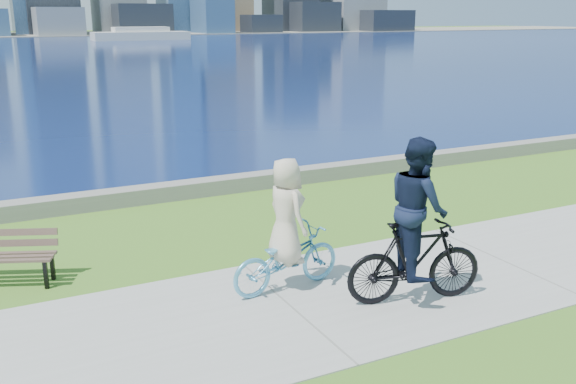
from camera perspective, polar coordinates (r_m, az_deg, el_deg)
name	(u,v)px	position (r m, az deg, el deg)	size (l,w,h in m)	color
ground	(291,308)	(9.28, 0.31, -10.28)	(320.00, 320.00, 0.00)	#3C6B1C
concrete_path	(292,307)	(9.27, 0.31, -10.23)	(80.00, 3.50, 0.02)	#9C9B97
seawall	(167,192)	(14.68, -10.70, 0.02)	(90.00, 0.50, 0.35)	slate
ferry_far	(141,35)	(105.10, -12.94, 13.48)	(14.73, 4.21, 2.00)	silver
park_bench	(3,253)	(10.83, -23.99, -4.95)	(1.67, 1.11, 0.82)	black
cyclist_woman	(286,242)	(9.57, -0.16, -4.44)	(0.84, 1.89, 2.02)	#59ADD9
cyclist_man	(416,235)	(9.26, 11.34, -3.75)	(1.06, 2.09, 2.41)	black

